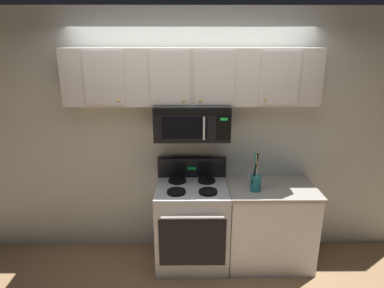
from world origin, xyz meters
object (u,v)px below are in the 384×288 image
at_px(stove_range, 192,223).
at_px(over_range_microwave, 192,122).
at_px(spice_jar, 256,178).
at_px(salt_shaker, 249,174).
at_px(utensil_crock_teal, 256,180).

distance_m(stove_range, over_range_microwave, 1.11).
bearing_deg(stove_range, spice_jar, 8.71).
bearing_deg(salt_shaker, stove_range, -162.96).
height_order(over_range_microwave, salt_shaker, over_range_microwave).
bearing_deg(stove_range, over_range_microwave, 90.14).
height_order(over_range_microwave, utensil_crock_teal, over_range_microwave).
relative_size(stove_range, over_range_microwave, 1.47).
bearing_deg(salt_shaker, over_range_microwave, -173.09).
xyz_separation_m(salt_shaker, spice_jar, (0.07, -0.09, -0.01)).
bearing_deg(over_range_microwave, salt_shaker, 6.91).
relative_size(stove_range, spice_jar, 11.24).
relative_size(stove_range, salt_shaker, 9.50).
xyz_separation_m(stove_range, utensil_crock_teal, (0.64, -0.09, 0.55)).
height_order(stove_range, salt_shaker, stove_range).
height_order(utensil_crock_teal, spice_jar, utensil_crock_teal).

